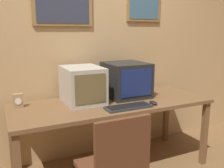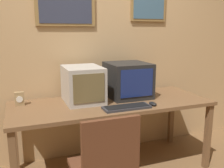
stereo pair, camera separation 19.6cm
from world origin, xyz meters
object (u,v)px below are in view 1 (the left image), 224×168
desk_clock (18,101)px  mouse_near_keyboard (153,103)px  monitor_left (83,85)px  monitor_right (126,80)px  keyboard_main (128,107)px

desk_clock → mouse_near_keyboard: bearing=-21.0°
mouse_near_keyboard → desk_clock: desk_clock is taller
monitor_left → monitor_right: bearing=2.1°
monitor_left → keyboard_main: 0.53m
monitor_right → mouse_near_keyboard: monitor_right is taller
keyboard_main → mouse_near_keyboard: 0.28m
monitor_right → monitor_left: bearing=-177.9°
keyboard_main → desk_clock: size_ratio=3.37×
keyboard_main → mouse_near_keyboard: size_ratio=4.28×
desk_clock → keyboard_main: bearing=-26.4°
monitor_left → desk_clock: 0.63m
desk_clock → monitor_right: bearing=-3.3°
mouse_near_keyboard → monitor_left: bearing=147.6°
monitor_left → mouse_near_keyboard: (0.60, -0.38, -0.16)m
monitor_right → desk_clock: 1.13m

